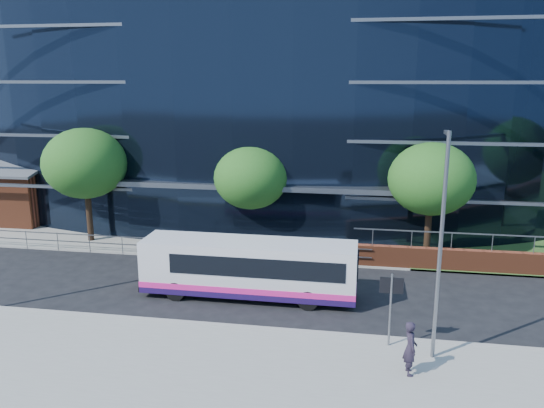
% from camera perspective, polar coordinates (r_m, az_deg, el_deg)
% --- Properties ---
extents(ground, '(200.00, 200.00, 0.00)m').
position_cam_1_polar(ground, '(22.48, 0.39, -12.46)').
color(ground, black).
rests_on(ground, ground).
extents(pavement_near, '(80.00, 8.00, 0.15)m').
position_cam_1_polar(pavement_near, '(18.13, -2.29, -19.01)').
color(pavement_near, gray).
rests_on(pavement_near, ground).
extents(kerb, '(80.00, 0.25, 0.16)m').
position_cam_1_polar(kerb, '(21.56, -0.05, -13.40)').
color(kerb, gray).
rests_on(kerb, ground).
extents(yellow_line_outer, '(80.00, 0.08, 0.01)m').
position_cam_1_polar(yellow_line_outer, '(21.77, 0.05, -13.35)').
color(yellow_line_outer, gold).
rests_on(yellow_line_outer, ground).
extents(yellow_line_inner, '(80.00, 0.08, 0.01)m').
position_cam_1_polar(yellow_line_inner, '(21.90, 0.11, -13.17)').
color(yellow_line_inner, gold).
rests_on(yellow_line_inner, ground).
extents(far_forecourt, '(50.00, 8.00, 0.10)m').
position_cam_1_polar(far_forecourt, '(33.76, -6.69, -3.53)').
color(far_forecourt, gray).
rests_on(far_forecourt, ground).
extents(glass_office, '(44.00, 23.10, 16.00)m').
position_cam_1_polar(glass_office, '(41.51, -0.43, 10.84)').
color(glass_office, black).
rests_on(glass_office, ground).
extents(brick_pavilion, '(8.60, 6.66, 4.40)m').
position_cam_1_polar(brick_pavilion, '(42.65, -26.89, 1.26)').
color(brick_pavilion, brown).
rests_on(brick_pavilion, ground).
extents(guard_railings, '(24.00, 0.05, 1.10)m').
position_cam_1_polar(guard_railings, '(30.57, -12.44, -4.05)').
color(guard_railings, slate).
rests_on(guard_railings, ground).
extents(street_sign, '(0.85, 0.09, 2.80)m').
position_cam_1_polar(street_sign, '(19.95, 12.69, -9.49)').
color(street_sign, slate).
rests_on(street_sign, pavement_near).
extents(tree_far_a, '(4.95, 4.95, 6.98)m').
position_cam_1_polar(tree_far_a, '(33.58, -19.47, 4.13)').
color(tree_far_a, black).
rests_on(tree_far_a, ground).
extents(tree_far_b, '(4.29, 4.29, 6.05)m').
position_cam_1_polar(tree_far_b, '(30.65, -2.28, 2.83)').
color(tree_far_b, black).
rests_on(tree_far_b, ground).
extents(tree_far_c, '(4.62, 4.62, 6.51)m').
position_cam_1_polar(tree_far_c, '(29.69, 16.76, 2.57)').
color(tree_far_c, black).
rests_on(tree_far_c, ground).
extents(streetlight_east, '(0.15, 0.77, 8.00)m').
position_cam_1_polar(streetlight_east, '(18.80, 17.70, -3.81)').
color(streetlight_east, slate).
rests_on(streetlight_east, pavement_near).
extents(city_bus, '(9.83, 2.29, 2.65)m').
position_cam_1_polar(city_bus, '(24.27, -2.32, -6.87)').
color(city_bus, silver).
rests_on(city_bus, ground).
extents(pedestrian, '(0.55, 0.74, 1.87)m').
position_cam_1_polar(pedestrian, '(18.75, 14.65, -14.75)').
color(pedestrian, '#231C2B').
rests_on(pedestrian, pavement_near).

